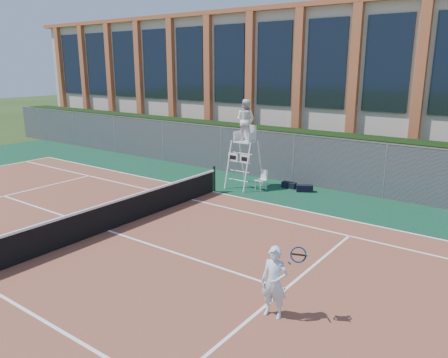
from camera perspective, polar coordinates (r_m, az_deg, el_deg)
The scene contains 12 objects.
ground at distance 14.53m, azimuth -14.93°, elevation -6.63°, with size 120.00×120.00×0.00m, color #233814.
apron at distance 15.12m, azimuth -11.99°, elevation -5.57°, with size 36.00×20.00×0.01m, color #0B3122.
tennis_court at distance 14.52m, azimuth -14.94°, elevation -6.56°, with size 23.77×10.97×0.02m, color brown.
tennis_net at distance 14.35m, azimuth -15.07°, elevation -4.63°, with size 0.10×11.30×1.10m.
fence at distance 20.62m, azimuth 4.12°, elevation 3.29°, with size 40.00×0.06×2.20m, color #595E60, non-canonical shape.
hedge at distance 21.63m, azimuth 5.82°, elevation 3.78°, with size 40.00×1.40×2.20m, color black.
building at distance 28.41m, azimuth 14.36°, elevation 12.18°, with size 45.00×10.60×8.22m.
umpire_chair at distance 18.59m, azimuth 2.83°, elevation 7.37°, with size 1.07×1.65×3.83m.
plastic_chair at distance 18.54m, azimuth 5.03°, elevation 0.12°, with size 0.51×0.51×0.86m.
sports_bag_near at distance 18.57m, azimuth 10.49°, elevation -1.20°, with size 0.68×0.27×0.29m, color black.
sports_bag_far at distance 19.05m, azimuth 8.51°, elevation -0.78°, with size 0.62×0.27×0.25m, color black.
tennis_player at distance 9.31m, azimuth 6.62°, elevation -13.21°, with size 0.91×0.64×1.58m.
Camera 1 is at (10.72, -8.35, 5.15)m, focal length 35.00 mm.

